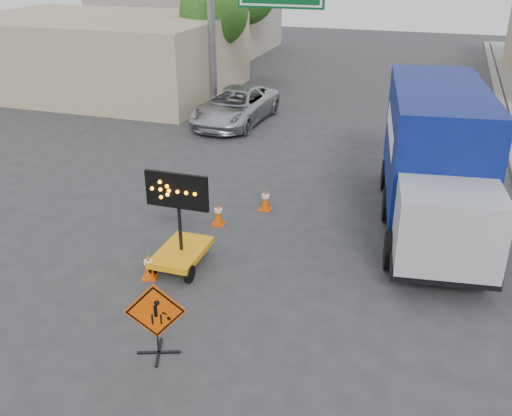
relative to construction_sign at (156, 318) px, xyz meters
The scene contains 12 objects.
ground 1.01m from the construction_sign, 24.02° to the right, with size 100.00×100.00×0.00m, color #2D2D30.
storefront_left_near 23.99m from the construction_sign, 124.34° to the left, with size 14.00×10.00×4.00m, color tan.
storefront_left_far 36.80m from the construction_sign, 113.25° to the left, with size 12.00×10.00×4.40m, color #AB9F8E.
highway_gantry 18.66m from the construction_sign, 102.56° to the left, with size 6.18×0.38×6.90m.
tree_left_near 23.28m from the construction_sign, 109.04° to the left, with size 3.71×3.71×6.03m.
construction_sign is the anchor object (origin of this frame).
arrow_board 3.45m from the construction_sign, 107.08° to the left, with size 1.62×1.81×2.57m.
pickup_truck 16.41m from the construction_sign, 104.70° to the left, with size 2.62×5.69×1.58m, color #B5B7BC.
box_truck 9.23m from the construction_sign, 58.27° to the left, with size 3.49×8.48×3.90m.
cone_a 2.99m from the construction_sign, 121.43° to the left, with size 0.44×0.44×0.70m.
cone_b 5.93m from the construction_sign, 99.94° to the left, with size 0.43×0.43×0.71m.
cone_c 7.24m from the construction_sign, 90.06° to the left, with size 0.39×0.39×0.73m.
Camera 1 is at (4.26, -7.90, 7.48)m, focal length 40.00 mm.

